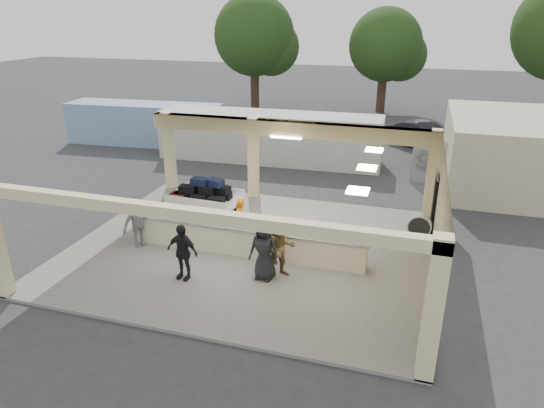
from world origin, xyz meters
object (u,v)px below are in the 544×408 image
(baggage_counter, at_px, (245,241))
(car_white_a, at_px, (470,154))
(car_dark, at_px, (424,135))
(container_white, at_px, (269,137))
(drum_fan, at_px, (419,226))
(container_blue, at_px, (145,124))
(passenger_a, at_px, (281,248))
(passenger_d, at_px, (264,250))
(passenger_c, at_px, (138,222))
(passenger_b, at_px, (182,252))
(luggage_cart, at_px, (203,196))
(baggage_handler, at_px, (239,221))

(baggage_counter, height_order, car_white_a, car_white_a)
(car_dark, relative_size, container_white, 0.38)
(drum_fan, height_order, container_blue, container_blue)
(passenger_a, relative_size, passenger_d, 0.98)
(passenger_c, height_order, container_white, container_white)
(passenger_a, xyz_separation_m, passenger_b, (-2.79, -0.97, -0.05))
(baggage_counter, relative_size, passenger_b, 4.63)
(passenger_d, bearing_deg, car_white_a, 69.84)
(passenger_b, distance_m, passenger_c, 2.85)
(drum_fan, xyz_separation_m, car_white_a, (2.32, 9.85, 0.17))
(luggage_cart, bearing_deg, car_white_a, 47.70)
(luggage_cart, bearing_deg, baggage_counter, -40.39)
(luggage_cart, relative_size, passenger_b, 1.56)
(luggage_cart, height_order, container_white, container_white)
(baggage_counter, xyz_separation_m, car_dark, (5.49, 16.07, 0.18))
(passenger_a, distance_m, passenger_d, 0.52)
(passenger_c, bearing_deg, container_blue, 63.24)
(luggage_cart, height_order, car_dark, luggage_cart)
(drum_fan, bearing_deg, baggage_handler, -159.49)
(car_white_a, bearing_deg, passenger_a, 173.25)
(baggage_handler, distance_m, car_dark, 16.40)
(luggage_cart, relative_size, car_white_a, 0.51)
(baggage_handler, height_order, car_white_a, baggage_handler)
(passenger_d, bearing_deg, drum_fan, 48.75)
(baggage_handler, relative_size, container_blue, 0.17)
(passenger_d, height_order, container_blue, container_blue)
(passenger_b, bearing_deg, passenger_d, 24.39)
(drum_fan, relative_size, passenger_d, 0.49)
(drum_fan, height_order, passenger_c, passenger_c)
(car_dark, bearing_deg, container_blue, 139.84)
(passenger_a, xyz_separation_m, car_white_a, (6.29, 13.73, -0.26))
(container_white, bearing_deg, passenger_a, -73.17)
(luggage_cart, relative_size, drum_fan, 2.95)
(passenger_b, relative_size, car_dark, 0.39)
(drum_fan, distance_m, car_white_a, 10.12)
(container_white, bearing_deg, baggage_counter, -78.86)
(passenger_b, height_order, car_white_a, passenger_b)
(luggage_cart, bearing_deg, container_white, 93.03)
(passenger_a, height_order, car_white_a, passenger_a)
(passenger_a, bearing_deg, car_dark, 45.79)
(baggage_counter, relative_size, passenger_c, 4.54)
(luggage_cart, xyz_separation_m, passenger_b, (1.40, -4.59, 0.05))
(passenger_c, xyz_separation_m, container_blue, (-7.26, 12.73, 0.22))
(luggage_cart, relative_size, container_blue, 0.29)
(car_dark, bearing_deg, baggage_counter, -162.18)
(luggage_cart, bearing_deg, passenger_c, -104.60)
(luggage_cart, distance_m, drum_fan, 8.17)
(drum_fan, xyz_separation_m, container_blue, (-16.43, 9.39, 0.63))
(drum_fan, xyz_separation_m, car_dark, (-0.01, 13.23, 0.16))
(passenger_c, relative_size, car_white_a, 0.34)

